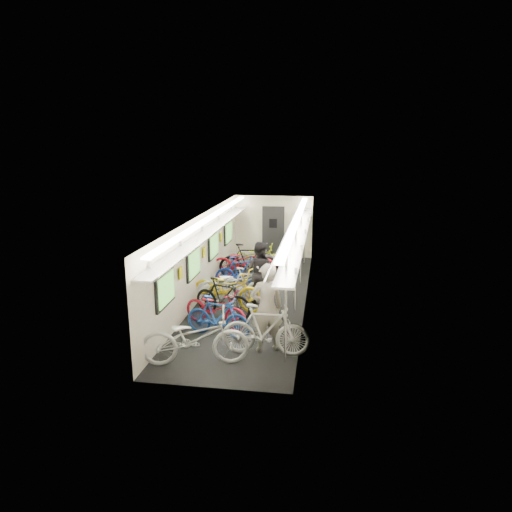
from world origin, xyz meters
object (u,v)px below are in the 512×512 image
(bicycle_1, at_px, (218,317))
(passenger_near, at_px, (267,308))
(bicycle_0, at_px, (195,338))
(passenger_mid, at_px, (259,272))
(backpack, at_px, (267,294))

(bicycle_1, height_order, passenger_near, passenger_near)
(bicycle_0, distance_m, passenger_near, 1.63)
(bicycle_0, height_order, passenger_near, passenger_near)
(bicycle_0, bearing_deg, bicycle_1, -18.49)
(bicycle_1, distance_m, passenger_near, 1.42)
(passenger_near, height_order, passenger_mid, passenger_near)
(bicycle_0, bearing_deg, passenger_near, -71.06)
(backpack, bearing_deg, passenger_mid, 99.36)
(bicycle_0, height_order, bicycle_1, bicycle_0)
(bicycle_1, xyz_separation_m, passenger_near, (1.20, -0.57, 0.49))
(bicycle_0, height_order, passenger_mid, passenger_mid)
(backpack, bearing_deg, bicycle_1, 154.43)
(backpack, bearing_deg, bicycle_0, -149.35)
(bicycle_1, height_order, passenger_mid, passenger_mid)
(bicycle_0, relative_size, bicycle_1, 1.35)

